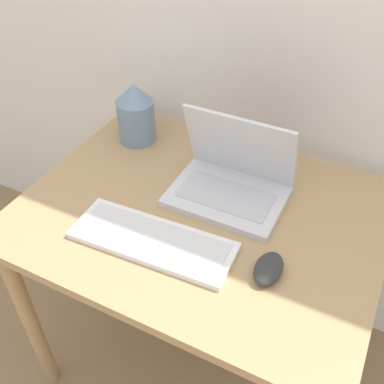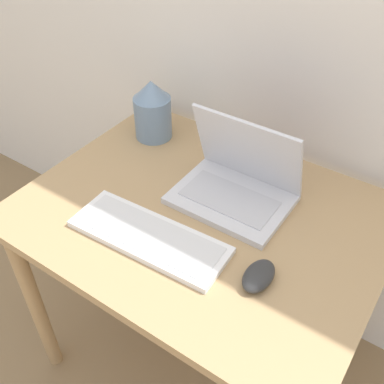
{
  "view_description": "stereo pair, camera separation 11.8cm",
  "coord_description": "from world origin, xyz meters",
  "px_view_note": "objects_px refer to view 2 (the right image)",
  "views": [
    {
      "loc": [
        0.4,
        -0.45,
        1.64
      ],
      "look_at": [
        -0.0,
        0.35,
        0.87
      ],
      "focal_mm": 42.0,
      "sensor_mm": 36.0,
      "label": 1
    },
    {
      "loc": [
        0.5,
        -0.39,
        1.64
      ],
      "look_at": [
        -0.0,
        0.35,
        0.87
      ],
      "focal_mm": 42.0,
      "sensor_mm": 36.0,
      "label": 2
    }
  ],
  "objects_px": {
    "mouse": "(259,276)",
    "laptop": "(237,182)",
    "vase": "(153,110)",
    "keyboard": "(149,236)"
  },
  "relations": [
    {
      "from": "mouse",
      "to": "laptop",
      "type": "bearing_deg",
      "value": 129.95
    },
    {
      "from": "laptop",
      "to": "vase",
      "type": "distance_m",
      "value": 0.42
    },
    {
      "from": "laptop",
      "to": "mouse",
      "type": "height_order",
      "value": "laptop"
    },
    {
      "from": "laptop",
      "to": "mouse",
      "type": "bearing_deg",
      "value": -50.05
    },
    {
      "from": "keyboard",
      "to": "vase",
      "type": "xyz_separation_m",
      "value": [
        -0.29,
        0.4,
        0.09
      ]
    },
    {
      "from": "laptop",
      "to": "vase",
      "type": "height_order",
      "value": "laptop"
    },
    {
      "from": "mouse",
      "to": "vase",
      "type": "distance_m",
      "value": 0.7
    },
    {
      "from": "keyboard",
      "to": "vase",
      "type": "height_order",
      "value": "vase"
    },
    {
      "from": "laptop",
      "to": "vase",
      "type": "relative_size",
      "value": 1.57
    },
    {
      "from": "keyboard",
      "to": "vase",
      "type": "relative_size",
      "value": 2.13
    }
  ]
}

